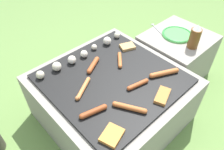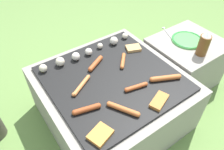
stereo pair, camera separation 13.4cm
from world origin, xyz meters
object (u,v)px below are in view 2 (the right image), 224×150
Objects in this scene: sausage_front_center at (96,63)px; condiment_bottle at (204,44)px; fork_utensil at (168,33)px; plate_colorful at (188,40)px.

condiment_bottle is (0.66, -0.32, 0.07)m from sausage_front_center.
sausage_front_center is 0.78× the size of fork_utensil.
sausage_front_center is 0.74m from condiment_bottle.
condiment_bottle reaches higher than sausage_front_center.
condiment_bottle is at bearing -25.67° from sausage_front_center.
sausage_front_center is at bearing 167.29° from plate_colorful.
plate_colorful reaches higher than fork_utensil.
plate_colorful is 0.18m from condiment_bottle.
sausage_front_center is at bearing 154.33° from condiment_bottle.
condiment_bottle reaches higher than fork_utensil.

